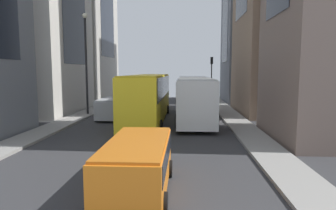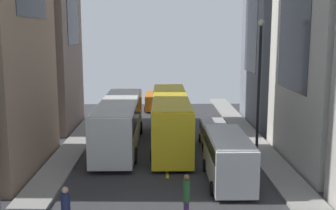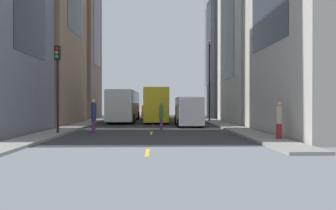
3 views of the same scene
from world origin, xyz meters
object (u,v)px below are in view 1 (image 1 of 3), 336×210
object	(u,v)px
delivery_van_white	(130,94)
car_silver_1	(112,107)
car_orange_0	(138,162)
streetcar_yellow	(149,94)
pedestrian_crossing_mid	(196,92)
pedestrian_walking_far	(120,90)
city_bus_white	(194,95)
pedestrian_waiting_curb	(158,94)
traffic_light_near_corner	(212,70)

from	to	relation	value
delivery_van_white	car_silver_1	world-z (taller)	delivery_van_white
delivery_van_white	car_orange_0	world-z (taller)	delivery_van_white
streetcar_yellow	pedestrian_crossing_mid	world-z (taller)	streetcar_yellow
car_orange_0	pedestrian_walking_far	xyz separation A→B (m)	(7.86, -33.44, 0.19)
city_bus_white	car_orange_0	xyz separation A→B (m)	(2.25, 14.52, -1.01)
pedestrian_waiting_curb	traffic_light_near_corner	size ratio (longest dim) A/B	0.38
streetcar_yellow	pedestrian_waiting_curb	bearing A→B (deg)	-88.21
pedestrian_walking_far	car_orange_0	bearing A→B (deg)	135.61
traffic_light_near_corner	pedestrian_walking_far	bearing A→B (deg)	-16.19
car_orange_0	pedestrian_walking_far	size ratio (longest dim) A/B	2.38
car_silver_1	pedestrian_crossing_mid	distance (m)	15.57
streetcar_yellow	pedestrian_waiting_curb	distance (m)	12.61
city_bus_white	streetcar_yellow	world-z (taller)	streetcar_yellow
streetcar_yellow	delivery_van_white	xyz separation A→B (m)	(2.90, -7.87, -0.61)
streetcar_yellow	car_orange_0	world-z (taller)	streetcar_yellow
car_silver_1	traffic_light_near_corner	world-z (taller)	traffic_light_near_corner
delivery_van_white	pedestrian_crossing_mid	size ratio (longest dim) A/B	2.54
pedestrian_waiting_curb	pedestrian_walking_far	distance (m)	9.31
traffic_light_near_corner	pedestrian_waiting_curb	bearing A→B (deg)	26.13
delivery_van_white	traffic_light_near_corner	distance (m)	12.37
city_bus_white	streetcar_yellow	xyz separation A→B (m)	(3.56, 0.62, 0.12)
delivery_van_white	traffic_light_near_corner	size ratio (longest dim) A/B	1.06
city_bus_white	pedestrian_crossing_mid	world-z (taller)	city_bus_white
pedestrian_walking_far	traffic_light_near_corner	world-z (taller)	traffic_light_near_corner
streetcar_yellow	car_orange_0	distance (m)	14.01
pedestrian_crossing_mid	pedestrian_waiting_curb	world-z (taller)	pedestrian_crossing_mid
pedestrian_waiting_curb	city_bus_white	bearing A→B (deg)	98.29
car_orange_0	car_silver_1	bearing A→B (deg)	-73.26
pedestrian_crossing_mid	pedestrian_walking_far	size ratio (longest dim) A/B	1.17
city_bus_white	pedestrian_walking_far	bearing A→B (deg)	-61.86
traffic_light_near_corner	car_silver_1	bearing A→B (deg)	58.17
streetcar_yellow	car_silver_1	world-z (taller)	streetcar_yellow
streetcar_yellow	delivery_van_white	bearing A→B (deg)	-69.80
car_orange_0	car_silver_1	world-z (taller)	car_orange_0
city_bus_white	traffic_light_near_corner	size ratio (longest dim) A/B	2.21
pedestrian_crossing_mid	car_silver_1	bearing A→B (deg)	-4.73
streetcar_yellow	car_orange_0	size ratio (longest dim) A/B	2.82
car_silver_1	pedestrian_crossing_mid	xyz separation A→B (m)	(-7.35, -13.72, 0.24)
pedestrian_walking_far	traffic_light_near_corner	xyz separation A→B (m)	(-12.80, 3.72, 2.83)
delivery_van_white	traffic_light_near_corner	xyz separation A→B (m)	(-9.15, -7.95, 2.51)
city_bus_white	pedestrian_crossing_mid	distance (m)	13.90
pedestrian_walking_far	streetcar_yellow	bearing A→B (deg)	140.92
car_silver_1	pedestrian_crossing_mid	world-z (taller)	pedestrian_crossing_mid
city_bus_white	pedestrian_crossing_mid	size ratio (longest dim) A/B	5.29
pedestrian_waiting_curb	car_orange_0	bearing A→B (deg)	83.64
streetcar_yellow	car_orange_0	xyz separation A→B (m)	(-1.31, 13.90, -1.13)
car_silver_1	pedestrian_walking_far	world-z (taller)	pedestrian_walking_far
car_silver_1	pedestrian_walking_far	bearing A→B (deg)	-79.58
streetcar_yellow	traffic_light_near_corner	bearing A→B (deg)	-111.56
city_bus_white	delivery_van_white	world-z (taller)	city_bus_white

